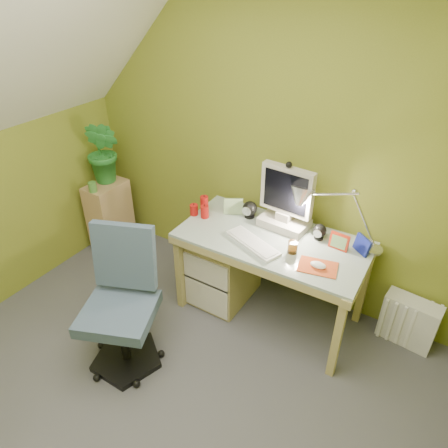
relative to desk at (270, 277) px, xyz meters
The scene contains 20 objects.
floor 1.30m from the desk, 101.54° to the right, with size 3.20×3.20×0.01m, color #4C4C51.
wall_back 0.96m from the desk, 124.17° to the left, with size 3.20×0.01×2.40m, color olive.
desk is the anchor object (origin of this frame).
monitor 0.63m from the desk, 90.00° to the left, with size 0.38×0.22×0.52m, color beige, non-canonical shape.
speaker_left 0.52m from the desk, 149.35° to the left, with size 0.11×0.11×0.13m, color black, non-canonical shape.
speaker_right 0.51m from the desk, 30.65° to the left, with size 0.09×0.09×0.11m, color black, non-canonical shape.
keyboard 0.39m from the desk, 119.74° to the right, with size 0.42×0.13×0.02m, color white.
mousepad 0.54m from the desk, 20.22° to the right, with size 0.24×0.17×0.01m, color #BF461D.
mouse 0.54m from the desk, 20.22° to the right, with size 0.10×0.06×0.03m, color white.
amber_tumbler 0.44m from the desk, 23.96° to the right, with size 0.07×0.07×0.08m, color brown.
candle_cluster 0.73m from the desk, behind, with size 0.17×0.15×0.13m, color #B0130F, non-canonical shape.
photo_frame_red 0.59m from the desk, 15.95° to the left, with size 0.13×0.02×0.11m, color red.
photo_frame_blue 0.71m from the desk, 15.95° to the left, with size 0.13×0.02×0.11m, color navy.
photo_frame_green 0.59m from the desk, 160.71° to the left, with size 0.14×0.02×0.12m, color #99B87E.
desk_lamp 0.82m from the desk, 21.80° to the left, with size 0.59×0.25×0.63m, color silver, non-canonical shape.
side_ledge 1.65m from the desk, behind, with size 0.24×0.37×0.65m, color tan.
potted_plant 1.75m from the desk, behind, with size 0.31×0.25×0.57m, color #2A7F32.
green_cup 1.67m from the desk, behind, with size 0.07×0.07×0.09m, color #4C8939.
task_chair 1.10m from the desk, 123.24° to the right, with size 0.50×0.50×0.90m, color #3A4C60, non-canonical shape.
radiator 1.01m from the desk, 15.76° to the left, with size 0.36×0.15×0.36m, color silver.
Camera 1 is at (1.20, -0.92, 2.30)m, focal length 33.00 mm.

